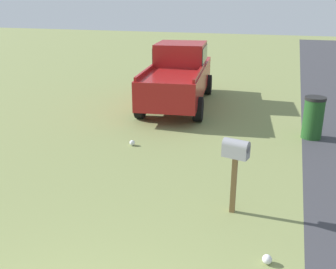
{
  "coord_description": "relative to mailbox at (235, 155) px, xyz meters",
  "views": [
    {
      "loc": [
        -1.94,
        -1.68,
        3.59
      ],
      "look_at": [
        4.96,
        0.52,
        1.02
      ],
      "focal_mm": 41.32,
      "sensor_mm": 36.0,
      "label": 1
    }
  ],
  "objects": [
    {
      "name": "trash_bin",
      "position": [
        4.48,
        -1.44,
        -0.51
      ],
      "size": [
        0.55,
        0.55,
        1.14
      ],
      "color": "#1E4C1E",
      "rests_on": "ground"
    },
    {
      "name": "pickup_truck",
      "position": [
        6.87,
        2.99,
        0.02
      ],
      "size": [
        5.62,
        2.63,
        2.09
      ],
      "rotation": [
        0.0,
        0.0,
        0.13
      ],
      "color": "maroon",
      "rests_on": "ground"
    },
    {
      "name": "litter_bag_by_mailbox",
      "position": [
        -1.28,
        -0.7,
        -1.01
      ],
      "size": [
        0.14,
        0.14,
        0.14
      ],
      "primitive_type": "sphere",
      "color": "silver",
      "rests_on": "ground"
    },
    {
      "name": "mailbox",
      "position": [
        0.0,
        0.0,
        0.0
      ],
      "size": [
        0.3,
        0.47,
        1.37
      ],
      "rotation": [
        0.0,
        0.0,
        -0.24
      ],
      "color": "brown",
      "rests_on": "ground"
    },
    {
      "name": "litter_bag_near_hydrant",
      "position": [
        2.48,
        2.95,
        -1.01
      ],
      "size": [
        0.14,
        0.14,
        0.14
      ],
      "primitive_type": "sphere",
      "color": "silver",
      "rests_on": "ground"
    }
  ]
}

